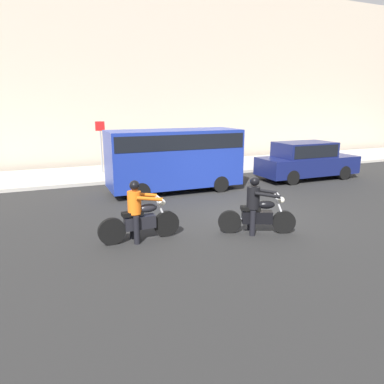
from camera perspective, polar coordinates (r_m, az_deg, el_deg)
ground_plane at (r=11.41m, az=7.28°, el=-3.32°), size 80.00×80.00×0.00m
sidewalk_slab at (r=18.56m, az=-5.05°, el=3.63°), size 40.00×4.40×0.14m
building_facade at (r=21.61m, az=-8.24°, el=18.43°), size 40.00×1.40×10.24m
motorcycle_with_rider_black_leather at (r=9.52m, az=10.42°, el=-2.91°), size 1.94×1.01×1.55m
motorcycle_with_rider_orange_stripe at (r=8.95m, az=-8.57°, el=-3.87°), size 2.10×0.70×1.57m
parked_van_cobalt_blue at (r=13.94m, az=-2.87°, el=5.85°), size 5.18×1.96×2.43m
parked_sedan_navy at (r=17.16m, az=17.98°, el=4.94°), size 4.72×1.82×1.72m
street_sign_post at (r=17.70m, az=-14.54°, el=7.92°), size 0.44×0.08×2.49m
pedestrian_bystander at (r=18.40m, az=-9.36°, el=6.77°), size 0.34×0.34×1.70m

